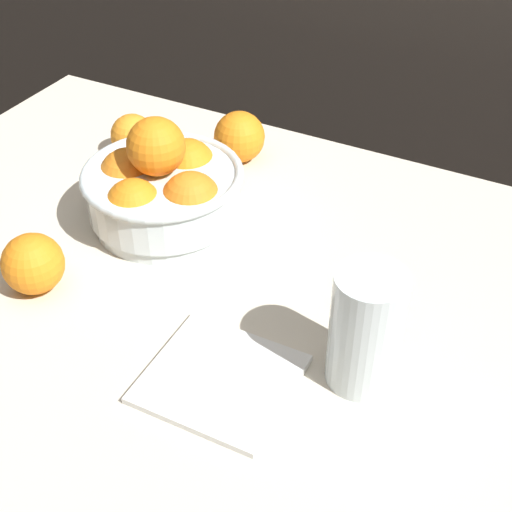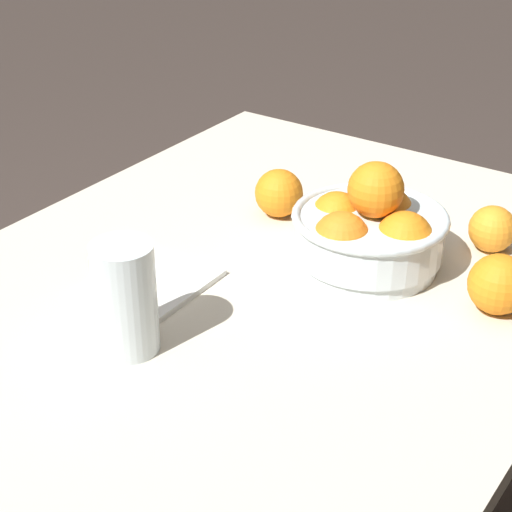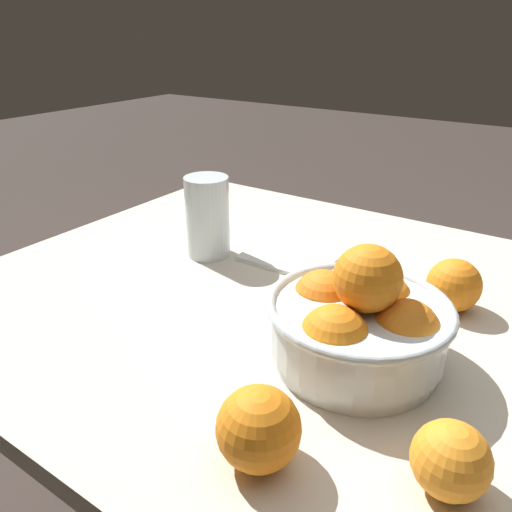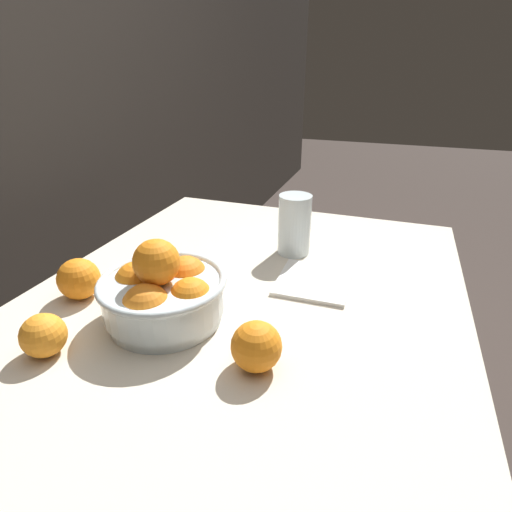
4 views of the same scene
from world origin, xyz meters
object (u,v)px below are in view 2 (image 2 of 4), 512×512
object	(u,v)px
orange_loose_front	(279,193)
juice_glass	(126,303)
orange_loose_near_bowl	(492,229)
orange_loose_aside	(498,284)
fruit_bowl	(369,231)

from	to	relation	value
orange_loose_front	juice_glass	bearing A→B (deg)	6.88
orange_loose_front	orange_loose_near_bowl	bearing A→B (deg)	104.06
juice_glass	orange_loose_front	bearing A→B (deg)	-173.12
juice_glass	orange_loose_near_bowl	size ratio (longest dim) A/B	2.05
orange_loose_near_bowl	orange_loose_aside	xyz separation A→B (m)	(0.15, 0.07, 0.01)
juice_glass	orange_loose_front	size ratio (longest dim) A/B	1.85
orange_loose_aside	juice_glass	bearing A→B (deg)	-45.33
orange_loose_near_bowl	orange_loose_front	distance (m)	0.33
juice_glass	orange_loose_front	world-z (taller)	juice_glass
fruit_bowl	orange_loose_front	world-z (taller)	fruit_bowl
orange_loose_front	orange_loose_aside	size ratio (longest dim) A/B	0.96
juice_glass	orange_loose_aside	bearing A→B (deg)	134.67
fruit_bowl	orange_loose_front	xyz separation A→B (m)	(-0.06, -0.19, -0.02)
juice_glass	orange_loose_aside	xyz separation A→B (m)	(-0.33, 0.34, -0.02)
juice_glass	orange_loose_near_bowl	world-z (taller)	juice_glass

